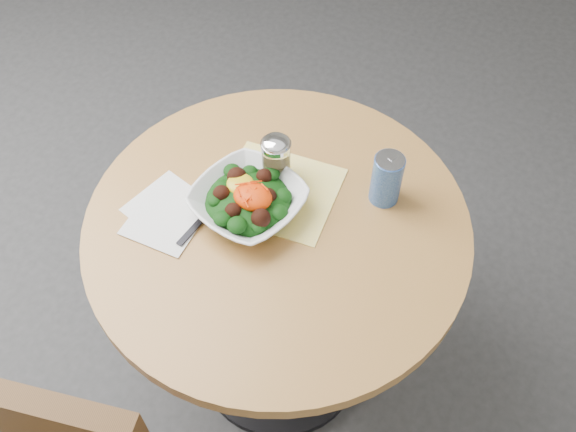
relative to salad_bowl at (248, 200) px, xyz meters
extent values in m
plane|color=#2D2D30|center=(0.08, 0.00, -0.78)|extent=(6.00, 6.00, 0.00)
cylinder|color=black|center=(0.08, 0.00, -0.77)|extent=(0.52, 0.52, 0.03)
cylinder|color=black|center=(0.08, 0.00, -0.43)|extent=(0.10, 0.10, 0.71)
cylinder|color=#C38046|center=(0.08, 0.00, -0.05)|extent=(0.90, 0.90, 0.04)
cube|color=yellow|center=(0.04, 0.08, -0.03)|extent=(0.29, 0.27, 0.00)
cube|color=silver|center=(-0.17, -0.08, -0.03)|extent=(0.19, 0.19, 0.00)
cube|color=silver|center=(-0.16, -0.11, -0.03)|extent=(0.17, 0.17, 0.00)
imported|color=white|center=(0.00, 0.00, 0.00)|extent=(0.30, 0.30, 0.06)
ellipsoid|color=black|center=(0.00, 0.00, -0.01)|extent=(0.20, 0.20, 0.07)
ellipsoid|color=gold|center=(-0.03, 0.02, 0.03)|extent=(0.06, 0.06, 0.02)
ellipsoid|color=#F84305|center=(0.02, -0.01, 0.03)|extent=(0.09, 0.08, 0.04)
cube|color=black|center=(-0.08, -0.09, -0.03)|extent=(0.03, 0.14, 0.00)
cube|color=black|center=(-0.07, 0.02, -0.03)|extent=(0.04, 0.08, 0.00)
cylinder|color=silver|center=(0.01, 0.12, 0.02)|extent=(0.07, 0.07, 0.10)
cylinder|color=olive|center=(0.01, 0.12, 0.00)|extent=(0.06, 0.06, 0.06)
cylinder|color=silver|center=(0.01, 0.12, 0.08)|extent=(0.07, 0.07, 0.01)
ellipsoid|color=silver|center=(0.01, 0.12, 0.08)|extent=(0.07, 0.07, 0.03)
cylinder|color=#0D2E97|center=(0.27, 0.18, 0.03)|extent=(0.07, 0.07, 0.13)
cylinder|color=#B6B5BC|center=(0.27, 0.18, 0.10)|extent=(0.07, 0.07, 0.00)
cube|color=#B6B5BC|center=(0.27, 0.19, 0.10)|extent=(0.02, 0.02, 0.00)
camera|label=1|loc=(0.49, -0.78, 1.16)|focal=40.00mm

